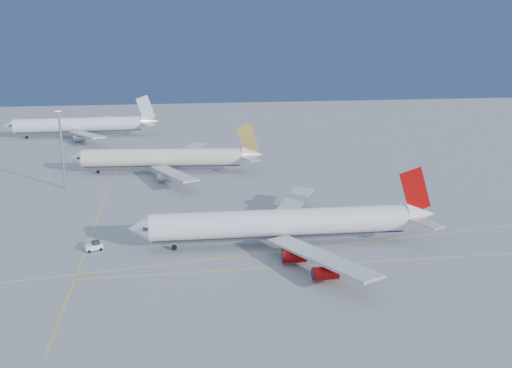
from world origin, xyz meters
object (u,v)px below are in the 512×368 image
at_px(airliner_etihad, 167,158).
at_px(airliner_third, 82,125).
at_px(airliner_virgin, 287,223).
at_px(pushback_tug, 94,246).
at_px(light_mast, 61,142).

relative_size(airliner_etihad, airliner_third, 0.96).
xyz_separation_m(airliner_virgin, pushback_tug, (-41.29, 2.76, -4.09)).
xyz_separation_m(airliner_etihad, pushback_tug, (-15.28, -67.06, -4.10)).
bearing_deg(light_mast, airliner_third, 94.56).
distance_m(airliner_etihad, airliner_third, 79.85).
bearing_deg(pushback_tug, airliner_etihad, 54.12).
distance_m(airliner_third, pushback_tug, 139.64).
distance_m(airliner_virgin, airliner_third, 154.07).
xyz_separation_m(airliner_etihad, airliner_third, (-36.87, 70.83, 0.35)).
height_order(airliner_third, light_mast, light_mast).
relative_size(airliner_third, pushback_tug, 16.60).
distance_m(airliner_third, light_mast, 86.44).
bearing_deg(airliner_virgin, light_mast, 136.79).
bearing_deg(airliner_third, airliner_virgin, -67.45).
height_order(airliner_virgin, airliner_third, airliner_third).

